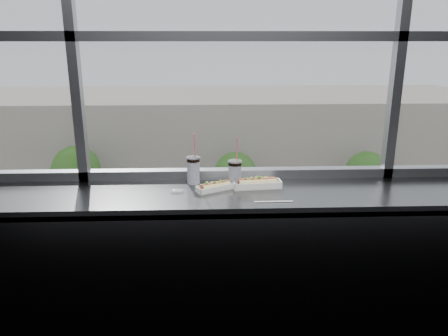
{
  "coord_description": "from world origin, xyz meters",
  "views": [
    {
      "loc": [
        -0.2,
        -1.25,
        1.99
      ],
      "look_at": [
        -0.1,
        1.23,
        1.25
      ],
      "focal_mm": 35.0,
      "sensor_mm": 36.0,
      "label": 1
    }
  ],
  "objects_px": {
    "wrapper": "(177,190)",
    "car_near_d": "(326,290)",
    "car_near_b": "(57,293)",
    "car_near_c": "(224,290)",
    "car_far_b": "(269,224)",
    "pedestrian_b": "(171,206)",
    "hotdog_tray_right": "(257,183)",
    "car_far_c": "(412,219)",
    "loose_straw": "(274,202)",
    "car_far_a": "(69,227)",
    "tree_center": "(235,173)",
    "tree_left": "(76,170)",
    "hotdog_tray_left": "(215,186)",
    "tree_right": "(366,172)",
    "pedestrian_a": "(113,201)",
    "soda_cup_right": "(235,172)",
    "soda_cup_left": "(193,169)"
  },
  "relations": [
    {
      "from": "pedestrian_a",
      "to": "car_far_a",
      "type": "bearing_deg",
      "value": -113.86
    },
    {
      "from": "pedestrian_b",
      "to": "pedestrian_a",
      "type": "height_order",
      "value": "pedestrian_a"
    },
    {
      "from": "car_near_b",
      "to": "tree_right",
      "type": "bearing_deg",
      "value": -51.36
    },
    {
      "from": "soda_cup_right",
      "to": "tree_left",
      "type": "distance_m",
      "value": 30.98
    },
    {
      "from": "pedestrian_b",
      "to": "car_near_d",
      "type": "bearing_deg",
      "value": -143.14
    },
    {
      "from": "car_far_b",
      "to": "pedestrian_a",
      "type": "bearing_deg",
      "value": 75.16
    },
    {
      "from": "loose_straw",
      "to": "tree_right",
      "type": "xyz_separation_m",
      "value": [
        11.56,
        28.46,
        -8.78
      ]
    },
    {
      "from": "hotdog_tray_left",
      "to": "car_far_a",
      "type": "xyz_separation_m",
      "value": [
        -9.21,
        24.24,
        -11.1
      ]
    },
    {
      "from": "soda_cup_left",
      "to": "loose_straw",
      "type": "xyz_separation_m",
      "value": [
        0.46,
        -0.36,
        -0.09
      ]
    },
    {
      "from": "loose_straw",
      "to": "tree_left",
      "type": "relative_size",
      "value": 0.04
    },
    {
      "from": "soda_cup_left",
      "to": "pedestrian_a",
      "type": "xyz_separation_m",
      "value": [
        -7.07,
        28.63,
        -11.08
      ]
    },
    {
      "from": "soda_cup_right",
      "to": "tree_center",
      "type": "relative_size",
      "value": 0.06
    },
    {
      "from": "car_far_b",
      "to": "car_near_d",
      "type": "bearing_deg",
      "value": -160.95
    },
    {
      "from": "soda_cup_left",
      "to": "car_near_b",
      "type": "relative_size",
      "value": 0.05
    },
    {
      "from": "hotdog_tray_right",
      "to": "tree_left",
      "type": "xyz_separation_m",
      "value": [
        -9.84,
        28.21,
        -8.38
      ]
    },
    {
      "from": "tree_center",
      "to": "car_near_c",
      "type": "bearing_deg",
      "value": -96.27
    },
    {
      "from": "soda_cup_right",
      "to": "car_near_c",
      "type": "distance_m",
      "value": 19.62
    },
    {
      "from": "tree_left",
      "to": "pedestrian_b",
      "type": "bearing_deg",
      "value": -5.76
    },
    {
      "from": "pedestrian_b",
      "to": "tree_center",
      "type": "height_order",
      "value": "tree_center"
    },
    {
      "from": "soda_cup_right",
      "to": "car_near_d",
      "type": "relative_size",
      "value": 0.06
    },
    {
      "from": "tree_left",
      "to": "car_far_a",
      "type": "bearing_deg",
      "value": -84.65
    },
    {
      "from": "car_near_b",
      "to": "tree_center",
      "type": "bearing_deg",
      "value": -31.39
    },
    {
      "from": "car_near_d",
      "to": "tree_center",
      "type": "xyz_separation_m",
      "value": [
        -3.73,
        12.0,
        2.38
      ]
    },
    {
      "from": "hotdog_tray_right",
      "to": "soda_cup_right",
      "type": "relative_size",
      "value": 0.95
    },
    {
      "from": "loose_straw",
      "to": "car_far_a",
      "type": "distance_m",
      "value": 28.49
    },
    {
      "from": "wrapper",
      "to": "car_far_a",
      "type": "xyz_separation_m",
      "value": [
        -8.98,
        24.27,
        -11.09
      ]
    },
    {
      "from": "soda_cup_right",
      "to": "car_far_c",
      "type": "relative_size",
      "value": 0.05
    },
    {
      "from": "hotdog_tray_right",
      "to": "car_far_c",
      "type": "height_order",
      "value": "hotdog_tray_right"
    },
    {
      "from": "hotdog_tray_left",
      "to": "loose_straw",
      "type": "bearing_deg",
      "value": -61.69
    },
    {
      "from": "hotdog_tray_right",
      "to": "soda_cup_right",
      "type": "height_order",
      "value": "soda_cup_right"
    },
    {
      "from": "tree_center",
      "to": "pedestrian_b",
      "type": "bearing_deg",
      "value": -171.7
    },
    {
      "from": "hotdog_tray_left",
      "to": "tree_right",
      "type": "distance_m",
      "value": 31.88
    },
    {
      "from": "car_far_b",
      "to": "pedestrian_b",
      "type": "bearing_deg",
      "value": 71.03
    },
    {
      "from": "car_near_c",
      "to": "car_far_b",
      "type": "bearing_deg",
      "value": -18.46
    },
    {
      "from": "car_near_b",
      "to": "pedestrian_b",
      "type": "xyz_separation_m",
      "value": [
        4.68,
        11.31,
        -0.06
      ]
    },
    {
      "from": "soda_cup_left",
      "to": "tree_right",
      "type": "distance_m",
      "value": 31.83
    },
    {
      "from": "soda_cup_right",
      "to": "car_far_c",
      "type": "bearing_deg",
      "value": 60.54
    },
    {
      "from": "soda_cup_right",
      "to": "car_near_d",
      "type": "bearing_deg",
      "value": 70.81
    },
    {
      "from": "car_near_b",
      "to": "car_far_a",
      "type": "distance_m",
      "value": 8.2
    },
    {
      "from": "soda_cup_left",
      "to": "car_near_d",
      "type": "height_order",
      "value": "soda_cup_left"
    },
    {
      "from": "soda_cup_left",
      "to": "wrapper",
      "type": "bearing_deg",
      "value": -119.44
    },
    {
      "from": "car_near_b",
      "to": "car_near_c",
      "type": "relative_size",
      "value": 1.06
    },
    {
      "from": "car_near_b",
      "to": "car_far_c",
      "type": "relative_size",
      "value": 1.0
    },
    {
      "from": "car_far_b",
      "to": "hotdog_tray_right",
      "type": "bearing_deg",
      "value": 178.13
    },
    {
      "from": "car_far_c",
      "to": "car_near_c",
      "type": "height_order",
      "value": "car_far_c"
    },
    {
      "from": "loose_straw",
      "to": "car_far_c",
      "type": "relative_size",
      "value": 0.03
    },
    {
      "from": "car_far_a",
      "to": "tree_left",
      "type": "height_order",
      "value": "tree_left"
    },
    {
      "from": "loose_straw",
      "to": "pedestrian_b",
      "type": "relative_size",
      "value": 0.1
    },
    {
      "from": "wrapper",
      "to": "car_near_d",
      "type": "xyz_separation_m",
      "value": [
        5.99,
        16.27,
        -11.13
      ]
    },
    {
      "from": "hotdog_tray_left",
      "to": "wrapper",
      "type": "bearing_deg",
      "value": 159.2
    }
  ]
}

